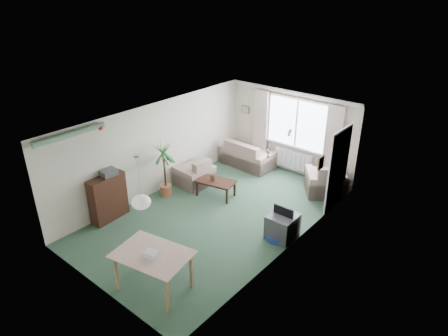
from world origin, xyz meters
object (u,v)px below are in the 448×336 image
Objects in this scene: coffee_table at (216,188)px; armchair_left at (194,171)px; armchair_corner at (326,178)px; houseplant at (165,169)px; pet_bed at (279,235)px; tv_cube at (282,226)px; sofa at (248,153)px; dining_table at (154,272)px; bookshelf at (108,198)px.

armchair_left is at bearing 172.93° from coffee_table.
armchair_corner is 0.65× the size of houseplant.
houseplant is at bearing -141.65° from coffee_table.
tv_cube is at bearing 38.90° from pet_bed.
coffee_table is (0.87, -0.11, -0.18)m from armchair_left.
armchair_corner is at bearing 41.77° from houseplant.
sofa is 1.05× the size of houseplant.
sofa is 1.29× the size of dining_table.
houseplant is at bearing 5.17° from armchair_corner.
armchair_left is 0.90m from coffee_table.
bookshelf is 0.73× the size of houseplant.
bookshelf is 4.00m from pet_bed.
armchair_left is at bearing 168.64° from tv_cube.
armchair_left is 3.23m from pet_bed.
armchair_left is 4.11m from dining_table.
houseplant is 1.23× the size of dining_table.
tv_cube is (3.20, -0.58, -0.11)m from armchair_left.
armchair_left reaches higher than sofa.
bookshelf is at bearing -116.64° from coffee_table.
armchair_corner is 1.57× the size of tv_cube.
armchair_corner is at bearing 82.48° from dining_table.
houseplant is 3.38m from pet_bed.
bookshelf is at bearing 82.64° from sofa.
armchair_left is 0.80× the size of bookshelf.
coffee_table is 1.54× the size of pet_bed.
houseplant is 2.43× the size of tv_cube.
houseplant is at bearing -4.55° from armchair_left.
dining_table is at bearing 111.40° from sofa.
sofa is at bearing 79.03° from houseplant.
coffee_table is at bearing 112.92° from dining_table.
sofa is 1.96m from armchair_left.
sofa is at bearing 109.31° from dining_table.
bookshelf is (-1.21, -2.41, 0.33)m from coffee_table.
bookshelf is 0.90× the size of dining_table.
coffee_table is (0.47, -2.03, -0.17)m from sofa.
houseplant reaches higher than pet_bed.
sofa is 1.61× the size of armchair_corner.
sofa is 1.61× the size of coffee_table.
bookshelf reaches higher than armchair_corner.
houseplant is at bearing 81.12° from sofa.
tv_cube is (0.93, 2.85, -0.10)m from dining_table.
coffee_table is at bearing 6.71° from armchair_corner.
dining_table is at bearing -107.32° from pet_bed.
armchair_corner reaches higher than armchair_left.
pet_bed is (3.30, 0.30, -0.69)m from houseplant.
houseplant reaches higher than dining_table.
sofa is at bearing 173.00° from armchair_left.
houseplant is (-3.12, -2.79, 0.32)m from armchair_corner.
pet_bed is (2.28, -0.51, -0.16)m from coffee_table.
bookshelf reaches higher than pet_bed.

